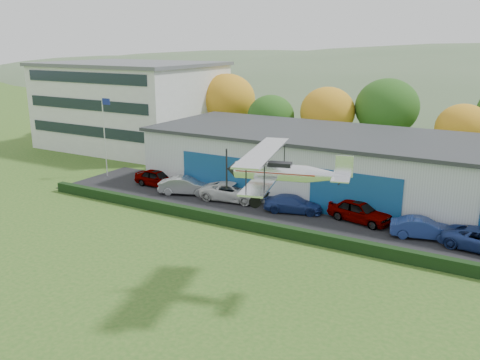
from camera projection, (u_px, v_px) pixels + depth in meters
The scene contains 15 objects.
ground at pixel (84, 349), 21.99m from camera, with size 300.00×300.00×0.00m, color #2C591C.
apron at pixel (323, 218), 38.07m from camera, with size 48.00×9.00×0.05m, color black.
hedge at pixel (297, 234), 33.96m from camera, with size 46.00×0.60×0.80m, color black.
hangar at pixel (377, 168), 42.22m from camera, with size 40.60×12.60×5.30m.
office_block at pixel (132, 104), 63.29m from camera, with size 20.60×15.60×10.40m.
flagpole at pixel (105, 128), 48.65m from camera, with size 1.05×0.10×8.00m.
tree_belt at pixel (373, 112), 53.98m from camera, with size 75.70×13.22×10.12m.
distant_hills at pixel (447, 134), 144.43m from camera, with size 430.00×196.00×56.00m.
car_0 at pixel (157, 178), 46.27m from camera, with size 1.79×4.45×1.52m, color gray.
car_1 at pixel (186, 186), 43.85m from camera, with size 1.61×4.61×1.52m, color silver.
car_2 at pixel (232, 192), 42.11m from camera, with size 2.47×5.36×1.49m, color silver.
car_3 at pixel (293, 204), 39.27m from camera, with size 1.86×4.57×1.33m, color navy.
car_4 at pixel (360, 211), 37.13m from camera, with size 1.92×4.78×1.63m, color gray.
car_5 at pixel (423, 228), 34.10m from camera, with size 1.47×4.22×1.39m, color navy.
biplane at pixel (281, 171), 25.50m from camera, with size 6.54×7.43×2.77m.
Camera 1 is at (15.52, -13.23, 13.01)m, focal length 37.77 mm.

